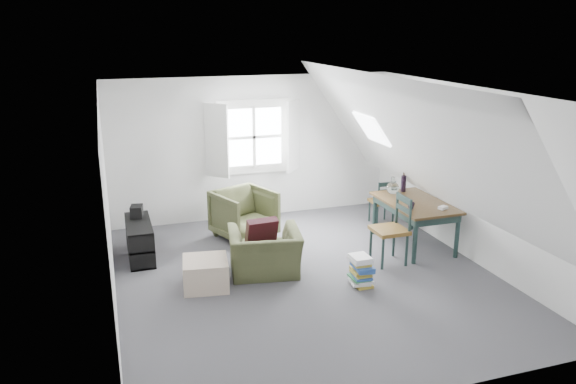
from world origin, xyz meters
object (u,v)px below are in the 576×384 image
object	(u,v)px
armchair_near	(265,273)
dining_chair_near	(392,229)
magazine_stack	(361,271)
dining_table	(415,207)
media_shelf	(140,242)
dining_chair_far	(383,201)
armchair_far	(245,237)
ottoman	(206,273)

from	to	relation	value
armchair_near	dining_chair_near	size ratio (longest dim) A/B	0.97
armchair_near	magazine_stack	xyz separation A→B (m)	(1.10, -0.76, 0.21)
dining_table	magazine_stack	xyz separation A→B (m)	(-1.39, -1.05, -0.41)
media_shelf	magazine_stack	distance (m)	3.28
dining_chair_far	media_shelf	xyz separation A→B (m)	(-4.09, -0.23, -0.17)
armchair_far	ottoman	distance (m)	1.86
armchair_near	media_shelf	distance (m)	1.95
dining_chair_far	armchair_far	bearing A→B (deg)	-2.39
ottoman	dining_chair_near	distance (m)	2.71
armchair_far	dining_table	xyz separation A→B (m)	(2.42, -1.15, 0.62)
armchair_near	dining_table	world-z (taller)	dining_table
magazine_stack	armchair_far	bearing A→B (deg)	115.10
armchair_near	armchair_far	distance (m)	1.45
dining_table	ottoman	bearing A→B (deg)	-171.55
magazine_stack	ottoman	bearing A→B (deg)	163.05
armchair_far	armchair_near	bearing A→B (deg)	-114.52
armchair_near	dining_chair_far	bearing A→B (deg)	-142.40
armchair_near	dining_chair_far	world-z (taller)	dining_chair_far
media_shelf	magazine_stack	size ratio (longest dim) A/B	2.59
ottoman	magazine_stack	world-z (taller)	magazine_stack
dining_chair_near	ottoman	bearing A→B (deg)	-89.97
armchair_far	dining_table	bearing A→B (deg)	-47.05
armchair_near	dining_chair_near	world-z (taller)	dining_chair_near
armchair_far	dining_chair_far	xyz separation A→B (m)	(2.42, -0.11, 0.41)
armchair_far	media_shelf	distance (m)	1.72
ottoman	dining_chair_far	distance (m)	3.67
ottoman	dining_table	world-z (taller)	dining_table
dining_table	dining_chair_near	bearing A→B (deg)	-142.34
ottoman	media_shelf	bearing A→B (deg)	120.41
armchair_near	media_shelf	size ratio (longest dim) A/B	0.91
ottoman	dining_chair_near	world-z (taller)	dining_chair_near
dining_table	media_shelf	xyz separation A→B (m)	(-4.09, 0.81, -0.37)
dining_chair_near	armchair_near	bearing A→B (deg)	-95.33
armchair_far	magazine_stack	bearing A→B (deg)	-86.48
dining_table	dining_chair_near	world-z (taller)	dining_chair_near
ottoman	media_shelf	world-z (taller)	media_shelf
armchair_far	ottoman	bearing A→B (deg)	-141.52
armchair_near	media_shelf	bearing A→B (deg)	-25.27
armchair_far	dining_chair_far	world-z (taller)	dining_chair_far
ottoman	magazine_stack	distance (m)	2.04
ottoman	dining_table	xyz separation A→B (m)	(3.34, 0.45, 0.43)
dining_table	media_shelf	world-z (taller)	dining_table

